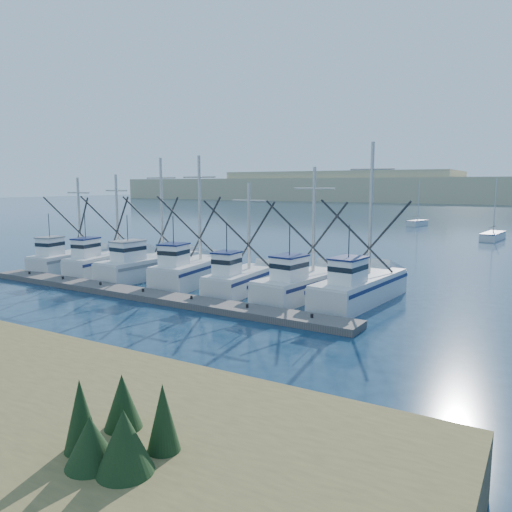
% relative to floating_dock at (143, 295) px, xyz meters
% --- Properties ---
extents(ground, '(500.00, 500.00, 0.00)m').
position_rel_floating_dock_xyz_m(ground, '(9.47, -6.62, -0.20)').
color(ground, '#0C2236').
rests_on(ground, ground).
extents(floating_dock, '(29.30, 2.78, 0.39)m').
position_rel_floating_dock_xyz_m(floating_dock, '(0.00, 0.00, 0.00)').
color(floating_dock, '#5B5652').
rests_on(floating_dock, ground).
extents(trawler_fleet, '(28.89, 9.31, 9.84)m').
position_rel_floating_dock_xyz_m(trawler_fleet, '(0.42, 5.06, 0.77)').
color(trawler_fleet, silver).
rests_on(trawler_fleet, ground).
extents(sailboat_near, '(2.65, 6.94, 8.10)m').
position_rel_floating_dock_xyz_m(sailboat_near, '(16.13, 48.64, 0.29)').
color(sailboat_near, silver).
rests_on(sailboat_near, ground).
extents(sailboat_far, '(2.89, 5.26, 8.10)m').
position_rel_floating_dock_xyz_m(sailboat_far, '(2.45, 66.54, 0.31)').
color(sailboat_far, silver).
rests_on(sailboat_far, ground).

